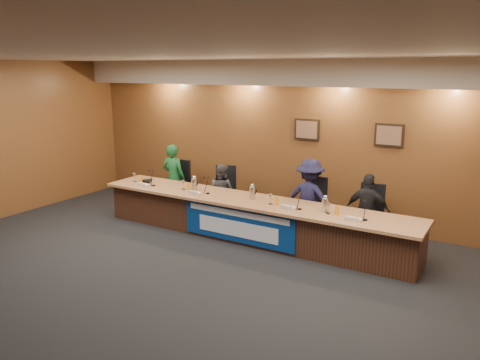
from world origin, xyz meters
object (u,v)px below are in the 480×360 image
at_px(panelist_d, 368,211).
at_px(carafe_right, 325,205).
at_px(panelist_a, 174,178).
at_px(carafe_mid, 252,193).
at_px(panelist_c, 310,198).
at_px(speakerphone, 147,181).
at_px(banner, 238,225).
at_px(office_chair_c, 311,210).
at_px(office_chair_a, 177,188).
at_px(dais_body, 249,220).
at_px(office_chair_b, 224,196).
at_px(carafe_left, 194,184).
at_px(office_chair_d, 369,219).
at_px(panelist_b, 222,192).

xyz_separation_m(panelist_d, carafe_right, (-0.50, -0.71, 0.21)).
relative_size(panelist_a, carafe_mid, 6.40).
bearing_deg(panelist_c, carafe_mid, 39.02).
bearing_deg(speakerphone, panelist_d, 8.64).
bearing_deg(banner, office_chair_c, 52.79).
xyz_separation_m(office_chair_a, speakerphone, (-0.16, -0.77, 0.30)).
bearing_deg(office_chair_c, speakerphone, -168.09).
distance_m(banner, panelist_d, 2.24).
bearing_deg(dais_body, speakerphone, -179.64).
height_order(office_chair_b, carafe_right, carafe_right).
bearing_deg(carafe_mid, office_chair_a, 162.12).
bearing_deg(panelist_d, carafe_mid, 16.32).
distance_m(dais_body, panelist_a, 2.39).
bearing_deg(panelist_a, carafe_left, 141.78).
bearing_deg(office_chair_d, office_chair_c, 176.04).
xyz_separation_m(banner, panelist_d, (1.95, 1.07, 0.27)).
xyz_separation_m(panelist_b, carafe_mid, (1.09, -0.65, 0.28)).
relative_size(panelist_b, office_chair_d, 2.42).
bearing_deg(carafe_right, panelist_b, 164.09).
height_order(panelist_d, office_chair_c, panelist_d).
distance_m(panelist_a, carafe_left, 1.27).
xyz_separation_m(panelist_c, office_chair_c, (0.00, 0.10, -0.25)).
bearing_deg(carafe_mid, panelist_c, 38.32).
distance_m(dais_body, speakerphone, 2.47).
xyz_separation_m(office_chair_a, carafe_mid, (2.33, -0.75, 0.38)).
relative_size(panelist_b, office_chair_a, 2.42).
distance_m(office_chair_a, carafe_right, 3.83).
xyz_separation_m(office_chair_d, carafe_mid, (-1.89, -0.75, 0.38)).
bearing_deg(speakerphone, carafe_right, -0.63).
distance_m(banner, speakerphone, 2.50).
bearing_deg(office_chair_b, speakerphone, -173.62).
distance_m(banner, panelist_c, 1.43).
bearing_deg(office_chair_b, carafe_left, -124.78).
bearing_deg(panelist_d, carafe_left, 9.46).
height_order(panelist_a, office_chair_b, panelist_a).
height_order(dais_body, panelist_a, panelist_a).
distance_m(panelist_b, carafe_right, 2.60).
bearing_deg(carafe_mid, dais_body, 178.68).
xyz_separation_m(office_chair_b, office_chair_c, (1.92, 0.00, 0.00)).
relative_size(dais_body, speakerphone, 18.75).
xyz_separation_m(banner, panelist_b, (-1.03, 1.07, 0.20)).
bearing_deg(carafe_mid, panelist_b, 149.20).
height_order(panelist_c, office_chair_d, panelist_c).
bearing_deg(panelist_d, panelist_a, -2.69).
relative_size(panelist_a, carafe_left, 6.47).
xyz_separation_m(office_chair_c, office_chair_d, (1.07, 0.00, 0.00)).
relative_size(dais_body, carafe_mid, 26.29).
xyz_separation_m(banner, panelist_c, (0.89, 1.07, 0.35)).
height_order(panelist_a, office_chair_c, panelist_a).
relative_size(panelist_c, panelist_d, 1.11).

